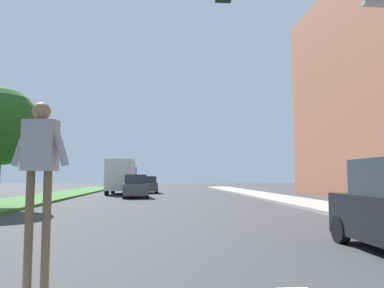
# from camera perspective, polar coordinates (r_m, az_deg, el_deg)

# --- Properties ---
(ground_plane) EXTENTS (140.00, 140.00, 0.00)m
(ground_plane) POSITION_cam_1_polar(r_m,az_deg,el_deg) (26.10, -5.51, -8.43)
(ground_plane) COLOR #38383A
(median_strip) EXTENTS (3.99, 64.00, 0.15)m
(median_strip) POSITION_cam_1_polar(r_m,az_deg,el_deg) (25.55, -24.30, -7.92)
(median_strip) COLOR #386B2D
(median_strip) RESTS_ON ground_plane
(sidewalk_right) EXTENTS (3.00, 64.00, 0.15)m
(sidewalk_right) POSITION_cam_1_polar(r_m,az_deg,el_deg) (25.50, 14.64, -8.21)
(sidewalk_right) COLOR #9E9991
(sidewalk_right) RESTS_ON ground_plane
(pedestrian_performer) EXTENTS (0.75, 0.31, 2.49)m
(pedestrian_performer) POSITION_cam_1_polar(r_m,az_deg,el_deg) (4.94, -22.03, -3.65)
(pedestrian_performer) COLOR brown
(pedestrian_performer) RESTS_ON ground_plane
(sedan_midblock) EXTENTS (2.26, 4.61, 1.76)m
(sedan_midblock) POSITION_cam_1_polar(r_m,az_deg,el_deg) (29.29, -8.60, -6.44)
(sedan_midblock) COLOR #474C51
(sedan_midblock) RESTS_ON ground_plane
(sedan_distant) EXTENTS (2.02, 4.26, 1.64)m
(sedan_distant) POSITION_cam_1_polar(r_m,az_deg,el_deg) (37.46, -6.67, -6.20)
(sedan_distant) COLOR #474C51
(sedan_distant) RESTS_ON ground_plane
(truck_box_delivery) EXTENTS (2.40, 6.20, 3.10)m
(truck_box_delivery) POSITION_cam_1_polar(r_m,az_deg,el_deg) (35.22, -10.58, -4.81)
(truck_box_delivery) COLOR navy
(truck_box_delivery) RESTS_ON ground_plane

